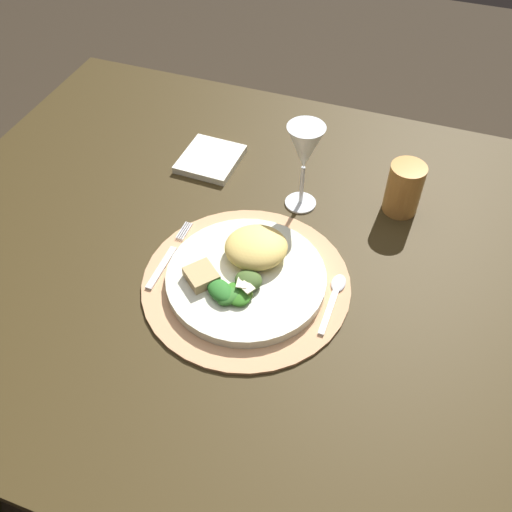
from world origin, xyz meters
TOP-DOWN VIEW (x-y plane):
  - ground_plane at (0.00, 0.00)m, footprint 6.00×6.00m
  - dining_table at (0.00, 0.00)m, footprint 1.49×1.04m
  - placemat at (-0.08, -0.07)m, footprint 0.36×0.36m
  - dinner_plate at (-0.08, -0.07)m, footprint 0.27×0.27m
  - pasta_serving at (-0.08, -0.03)m, footprint 0.15×0.14m
  - salad_greens at (-0.08, -0.12)m, footprint 0.10×0.09m
  - bread_piece at (-0.15, -0.11)m, footprint 0.07×0.07m
  - fork at (-0.23, -0.07)m, footprint 0.01×0.17m
  - spoon at (0.07, -0.05)m, footprint 0.02×0.13m
  - napkin at (-0.27, 0.22)m, footprint 0.12×0.13m
  - wine_glass at (-0.05, 0.16)m, footprint 0.07×0.07m
  - amber_tumbler at (0.14, 0.21)m, footprint 0.07×0.07m

SIDE VIEW (x-z plane):
  - ground_plane at x=0.00m, z-range 0.00..0.00m
  - dining_table at x=0.00m, z-range 0.21..0.94m
  - placemat at x=-0.08m, z-range 0.73..0.73m
  - napkin at x=-0.27m, z-range 0.73..0.74m
  - fork at x=-0.23m, z-range 0.73..0.74m
  - spoon at x=0.07m, z-range 0.73..0.74m
  - dinner_plate at x=-0.08m, z-range 0.73..0.75m
  - salad_greens at x=-0.08m, z-range 0.75..0.77m
  - bread_piece at x=-0.15m, z-range 0.75..0.77m
  - pasta_serving at x=-0.08m, z-range 0.75..0.79m
  - amber_tumbler at x=0.14m, z-range 0.73..0.83m
  - wine_glass at x=-0.05m, z-range 0.77..0.95m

